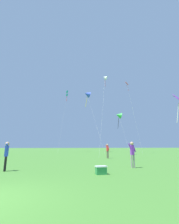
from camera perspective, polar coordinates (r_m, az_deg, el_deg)
The scene contains 10 objects.
kite_white_distant at distance 32.57m, azimuth 5.50°, elevation 12.11°, with size 4.08×7.06×15.47m.
kite_red_high at distance 41.75m, azimuth 13.49°, elevation 8.53°, with size 1.08×5.28×17.72m.
kite_purple_streamer at distance 25.07m, azimuth 29.18°, elevation 2.61°, with size 3.18×7.63×8.78m.
kite_blue_delta at distance 48.80m, azimuth -0.85°, elevation 6.41°, with size 2.90×11.00×18.29m.
kite_teal_box at distance 51.04m, azimuth -8.03°, elevation 6.49°, with size 2.98×8.51×18.83m.
kite_green_small at distance 47.34m, azimuth 10.38°, elevation -1.16°, with size 2.10×6.18×11.50m.
person_far_back at distance 11.46m, azimuth -27.57°, elevation -12.94°, with size 0.24×0.57×1.76m.
person_with_spool at distance 12.15m, azimuth 15.03°, elevation -13.63°, with size 0.58×0.25×1.81m.
person_in_blue_jacket at distance 21.30m, azimuth 6.46°, elevation -13.21°, with size 0.36×0.55×1.81m.
picnic_cooler at distance 9.20m, azimuth 4.12°, elevation -19.97°, with size 0.60×0.40×0.44m.
Camera 1 is at (1.98, -5.30, 1.46)m, focal length 25.58 mm.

